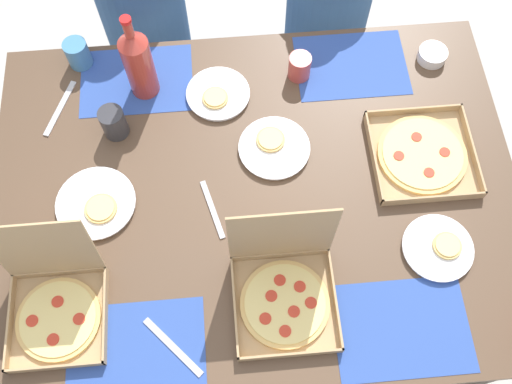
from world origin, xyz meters
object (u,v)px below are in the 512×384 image
at_px(plate_far_right, 274,147).
at_px(plate_near_left, 218,94).
at_px(soda_bottle, 138,63).
at_px(pizza_box_edge_far, 422,154).
at_px(condiment_bowl, 432,55).
at_px(plate_near_right, 97,204).
at_px(plate_far_left, 438,248).
at_px(diner_right_seat, 326,15).
at_px(diner_left_seat, 148,27).
at_px(pizza_box_corner_right, 55,304).
at_px(cup_dark, 78,54).
at_px(cup_spare, 114,123).
at_px(cup_clear_left, 300,67).
at_px(pizza_box_center, 284,289).

bearing_deg(plate_far_right, plate_near_left, 127.50).
height_order(plate_near_left, soda_bottle, soda_bottle).
relative_size(plate_far_right, plate_near_left, 1.07).
height_order(pizza_box_edge_far, soda_bottle, soda_bottle).
bearing_deg(soda_bottle, condiment_bowl, 2.30).
bearing_deg(plate_near_right, plate_far_left, -12.72).
xyz_separation_m(plate_far_right, plate_far_left, (0.43, -0.36, 0.00)).
bearing_deg(diner_right_seat, plate_near_right, -134.04).
xyz_separation_m(plate_far_left, diner_left_seat, (-0.84, 1.06, -0.23)).
bearing_deg(plate_near_right, condiment_bowl, 22.02).
bearing_deg(pizza_box_edge_far, plate_near_left, 155.80).
distance_m(pizza_box_corner_right, plate_far_right, 0.76).
distance_m(pizza_box_edge_far, plate_near_left, 0.66).
height_order(plate_near_left, cup_dark, cup_dark).
xyz_separation_m(plate_near_right, cup_spare, (0.05, 0.25, 0.04)).
distance_m(plate_near_right, condiment_bowl, 1.16).
relative_size(plate_far_left, soda_bottle, 0.62).
height_order(pizza_box_edge_far, cup_spare, cup_spare).
xyz_separation_m(plate_near_right, cup_clear_left, (0.64, 0.41, 0.03)).
bearing_deg(diner_left_seat, condiment_bowl, -22.77).
relative_size(cup_clear_left, condiment_bowl, 0.91).
bearing_deg(cup_clear_left, plate_near_right, -147.34).
relative_size(pizza_box_corner_right, soda_bottle, 0.90).
bearing_deg(cup_dark, plate_far_right, -32.20).
height_order(plate_far_right, diner_right_seat, diner_right_seat).
distance_m(plate_far_right, condiment_bowl, 0.62).
bearing_deg(plate_near_left, pizza_box_edge_far, -24.20).
bearing_deg(cup_spare, plate_far_right, -12.29).
bearing_deg(diner_left_seat, plate_far_left, -51.43).
relative_size(pizza_box_center, condiment_bowl, 3.30).
distance_m(condiment_bowl, diner_right_seat, 0.54).
xyz_separation_m(soda_bottle, condiment_bowl, (0.94, 0.04, -0.11)).
relative_size(pizza_box_center, diner_left_seat, 0.26).
distance_m(pizza_box_corner_right, diner_right_seat, 1.48).
xyz_separation_m(pizza_box_center, cup_clear_left, (0.13, 0.72, -0.00)).
distance_m(plate_far_left, diner_left_seat, 1.37).
distance_m(pizza_box_center, cup_clear_left, 0.73).
distance_m(plate_far_left, cup_dark, 1.26).
distance_m(pizza_box_center, cup_spare, 0.72).
distance_m(plate_far_left, cup_spare, 1.02).
distance_m(pizza_box_center, diner_right_seat, 1.22).
bearing_deg(cup_dark, diner_left_seat, 61.03).
bearing_deg(plate_far_left, pizza_box_corner_right, -175.77).
bearing_deg(plate_far_left, condiment_bowl, 79.42).
height_order(pizza_box_edge_far, plate_near_left, pizza_box_edge_far).
bearing_deg(cup_dark, cup_clear_left, -8.82).
bearing_deg(condiment_bowl, cup_dark, 175.92).
bearing_deg(cup_dark, diner_right_seat, 20.20).
height_order(plate_far_right, cup_clear_left, cup_clear_left).
height_order(cup_spare, diner_left_seat, diner_left_seat).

